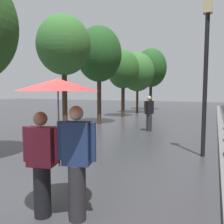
{
  "coord_description": "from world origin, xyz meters",
  "views": [
    {
      "loc": [
        2.88,
        -2.54,
        1.93
      ],
      "look_at": [
        0.31,
        3.22,
        1.35
      ],
      "focal_mm": 37.19,
      "sensor_mm": 36.0,
      "label": 1
    }
  ],
  "objects": [
    {
      "name": "street_lamp_post",
      "position": [
        2.6,
        4.67,
        2.57
      ],
      "size": [
        0.24,
        0.24,
        4.41
      ],
      "color": "black",
      "rests_on": "ground"
    },
    {
      "name": "couple_under_umbrella",
      "position": [
        0.78,
        0.23,
        1.44
      ],
      "size": [
        1.21,
        1.21,
        2.11
      ],
      "color": "black",
      "rests_on": "ground"
    },
    {
      "name": "street_tree_5",
      "position": [
        -3.14,
        20.6,
        4.2
      ],
      "size": [
        3.1,
        3.1,
        6.15
      ],
      "color": "#473323",
      "rests_on": "ground"
    },
    {
      "name": "street_tree_4",
      "position": [
        -3.33,
        16.81,
        3.52
      ],
      "size": [
        2.88,
        2.88,
        5.19
      ],
      "color": "#473323",
      "rests_on": "ground"
    },
    {
      "name": "pedestrian_walking_midground",
      "position": [
        0.01,
        8.24,
        0.89
      ],
      "size": [
        0.44,
        0.53,
        1.68
      ],
      "color": "#2D2D33",
      "rests_on": "ground"
    },
    {
      "name": "street_tree_1",
      "position": [
        -3.18,
        5.94,
        3.86
      ],
      "size": [
        2.33,
        2.33,
        5.17
      ],
      "color": "#473323",
      "rests_on": "ground"
    },
    {
      "name": "street_tree_3",
      "position": [
        -3.41,
        13.58,
        3.48
      ],
      "size": [
        2.36,
        2.36,
        4.91
      ],
      "color": "#473323",
      "rests_on": "ground"
    },
    {
      "name": "street_tree_2",
      "position": [
        -3.28,
        9.45,
        3.99
      ],
      "size": [
        2.58,
        2.58,
        5.58
      ],
      "color": "#473323",
      "rests_on": "ground"
    },
    {
      "name": "ground_plane",
      "position": [
        0.0,
        0.0,
        0.0
      ],
      "size": [
        80.0,
        80.0,
        0.0
      ],
      "primitive_type": "plane",
      "color": "#38383D"
    },
    {
      "name": "kerb_strip",
      "position": [
        3.2,
        10.0,
        0.06
      ],
      "size": [
        0.3,
        36.0,
        0.12
      ],
      "primitive_type": "cube",
      "color": "slate",
      "rests_on": "ground"
    }
  ]
}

